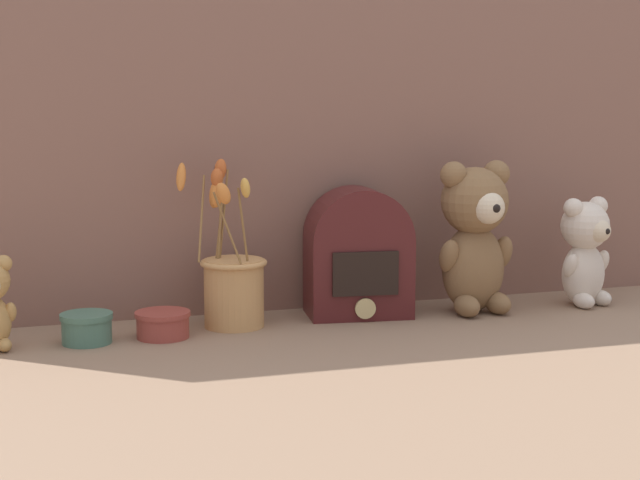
# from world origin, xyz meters

# --- Properties ---
(ground_plane) EXTENTS (4.00, 4.00, 0.00)m
(ground_plane) POSITION_xyz_m (0.00, 0.00, 0.00)
(ground_plane) COLOR #8E7056
(backdrop_wall) EXTENTS (1.72, 0.02, 0.68)m
(backdrop_wall) POSITION_xyz_m (0.00, 0.17, 0.34)
(backdrop_wall) COLOR #845B4C
(backdrop_wall) RESTS_ON ground
(teddy_bear_large) EXTENTS (0.17, 0.16, 0.31)m
(teddy_bear_large) POSITION_xyz_m (0.33, 0.02, 0.16)
(teddy_bear_large) COLOR olive
(teddy_bear_large) RESTS_ON ground
(teddy_bear_medium) EXTENTS (0.13, 0.12, 0.23)m
(teddy_bear_medium) POSITION_xyz_m (0.58, 0.01, 0.12)
(teddy_bear_medium) COLOR beige
(teddy_bear_medium) RESTS_ON ground
(flower_vase) EXTENTS (0.17, 0.15, 0.32)m
(flower_vase) POSITION_xyz_m (-0.17, 0.05, 0.09)
(flower_vase) COLOR tan
(flower_vase) RESTS_ON ground
(vintage_radio) EXTENTS (0.22, 0.15, 0.26)m
(vintage_radio) POSITION_xyz_m (0.09, 0.07, 0.12)
(vintage_radio) COLOR #4C1919
(vintage_radio) RESTS_ON ground
(decorative_tin_tall) EXTENTS (0.10, 0.10, 0.05)m
(decorative_tin_tall) POSITION_xyz_m (-0.31, -0.00, 0.02)
(decorative_tin_tall) COLOR #993D33
(decorative_tin_tall) RESTS_ON ground
(decorative_tin_short) EXTENTS (0.09, 0.09, 0.05)m
(decorative_tin_short) POSITION_xyz_m (-0.44, -0.00, 0.03)
(decorative_tin_short) COLOR #47705B
(decorative_tin_short) RESTS_ON ground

